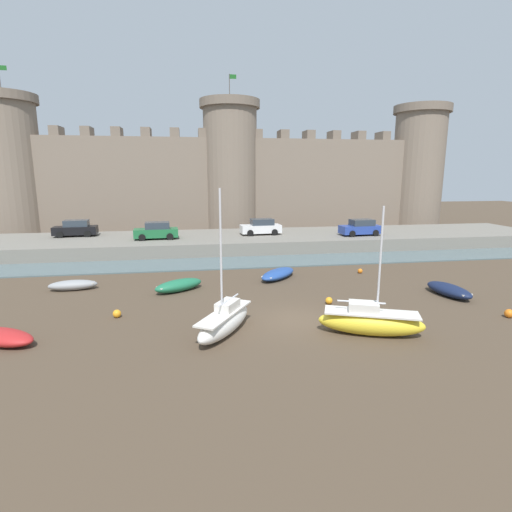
{
  "coord_description": "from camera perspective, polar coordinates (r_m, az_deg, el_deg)",
  "views": [
    {
      "loc": [
        -5.17,
        -18.92,
        7.46
      ],
      "look_at": [
        -1.33,
        4.65,
        2.5
      ],
      "focal_mm": 28.0,
      "sensor_mm": 36.0,
      "label": 1
    }
  ],
  "objects": [
    {
      "name": "ground_plane",
      "position": [
        20.98,
        5.71,
        -9.15
      ],
      "size": [
        160.0,
        160.0,
        0.0
      ],
      "primitive_type": "plane",
      "color": "#4C3D2D"
    },
    {
      "name": "water_channel",
      "position": [
        34.0,
        -0.29,
        -0.85
      ],
      "size": [
        80.0,
        4.5,
        0.1
      ],
      "primitive_type": "cube",
      "color": "slate",
      "rests_on": "ground"
    },
    {
      "name": "quay_road",
      "position": [
        40.94,
        -1.87,
        2.13
      ],
      "size": [
        63.91,
        10.0,
        1.27
      ],
      "primitive_type": "cube",
      "color": "slate",
      "rests_on": "ground"
    },
    {
      "name": "castle",
      "position": [
        52.27,
        -3.65,
        11.52
      ],
      "size": [
        59.38,
        7.47,
        19.36
      ],
      "color": "#7A6B5B",
      "rests_on": "ground"
    },
    {
      "name": "rowboat_foreground_centre",
      "position": [
        26.22,
        -10.98,
        -4.1
      ],
      "size": [
        3.47,
        2.78,
        0.77
      ],
      "color": "#1E6B47",
      "rests_on": "ground"
    },
    {
      "name": "rowboat_near_channel_right",
      "position": [
        27.51,
        25.85,
        -4.37
      ],
      "size": [
        1.9,
        3.53,
        0.74
      ],
      "color": "#141E3D",
      "rests_on": "ground"
    },
    {
      "name": "sailboat_midflat_left",
      "position": [
        19.7,
        16.03,
        -8.96
      ],
      "size": [
        5.03,
        3.03,
        6.05
      ],
      "color": "yellow",
      "rests_on": "ground"
    },
    {
      "name": "sailboat_foreground_left",
      "position": [
        19.1,
        -4.5,
        -9.21
      ],
      "size": [
        3.42,
        4.58,
        6.83
      ],
      "color": "silver",
      "rests_on": "ground"
    },
    {
      "name": "rowboat_midflat_right",
      "position": [
        28.84,
        3.16,
        -2.54
      ],
      "size": [
        3.64,
        3.77,
        0.68
      ],
      "color": "#234793",
      "rests_on": "ground"
    },
    {
      "name": "rowboat_midflat_centre",
      "position": [
        21.31,
        -32.61,
        -9.67
      ],
      "size": [
        3.67,
        2.81,
        0.68
      ],
      "color": "red",
      "rests_on": "ground"
    },
    {
      "name": "rowboat_foreground_right",
      "position": [
        28.59,
        -24.69,
        -3.77
      ],
      "size": [
        3.08,
        1.23,
        0.66
      ],
      "color": "gray",
      "rests_on": "ground"
    },
    {
      "name": "mooring_buoy_near_channel",
      "position": [
        23.69,
        10.38,
        -6.29
      ],
      "size": [
        0.41,
        0.41,
        0.41
      ],
      "primitive_type": "sphere",
      "color": "orange",
      "rests_on": "ground"
    },
    {
      "name": "mooring_buoy_near_shore",
      "position": [
        31.34,
        14.66,
        -2.08
      ],
      "size": [
        0.37,
        0.37,
        0.37
      ],
      "primitive_type": "sphere",
      "color": "orange",
      "rests_on": "ground"
    },
    {
      "name": "mooring_buoy_mid_mud",
      "position": [
        22.44,
        -19.25,
        -7.78
      ],
      "size": [
        0.43,
        0.43,
        0.43
      ],
      "primitive_type": "sphere",
      "color": "orange",
      "rests_on": "ground"
    },
    {
      "name": "mooring_buoy_off_centre",
      "position": [
        25.04,
        32.43,
        -6.94
      ],
      "size": [
        0.46,
        0.46,
        0.46
      ],
      "primitive_type": "sphere",
      "color": "orange",
      "rests_on": "ground"
    },
    {
      "name": "car_quay_centre_west",
      "position": [
        39.41,
        -14.04,
        3.49
      ],
      "size": [
        4.2,
        2.08,
        1.62
      ],
      "color": "#1E6638",
      "rests_on": "quay_road"
    },
    {
      "name": "car_quay_west",
      "position": [
        41.92,
        14.72,
        3.93
      ],
      "size": [
        4.2,
        2.08,
        1.62
      ],
      "color": "#263F99",
      "rests_on": "quay_road"
    },
    {
      "name": "car_quay_east",
      "position": [
        41.07,
        0.72,
        4.16
      ],
      "size": [
        4.2,
        2.08,
        1.62
      ],
      "color": "silver",
      "rests_on": "quay_road"
    },
    {
      "name": "car_quay_centre_east",
      "position": [
        43.82,
        -24.36,
        3.59
      ],
      "size": [
        4.2,
        2.08,
        1.62
      ],
      "color": "black",
      "rests_on": "quay_road"
    }
  ]
}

